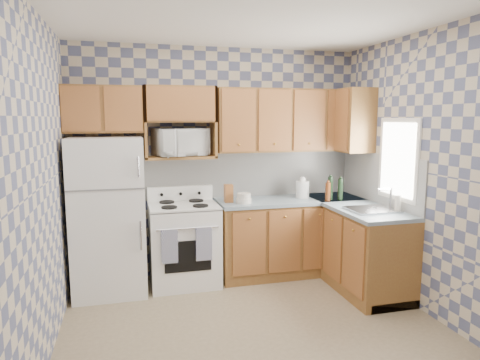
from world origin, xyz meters
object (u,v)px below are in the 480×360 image
microwave (180,142)px  refrigerator (109,216)px  electric_kettle (302,190)px  stove_body (184,245)px

microwave → refrigerator: bearing=175.3°
refrigerator → microwave: microwave is taller
microwave → electric_kettle: (1.44, -0.14, -0.59)m
stove_body → microwave: bearing=88.8°
refrigerator → microwave: bearing=13.7°
microwave → electric_kettle: 1.57m
refrigerator → stove_body: (0.80, 0.03, -0.39)m
electric_kettle → stove_body: bearing=-178.7°
electric_kettle → microwave: bearing=174.5°
refrigerator → electric_kettle: refrigerator is taller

